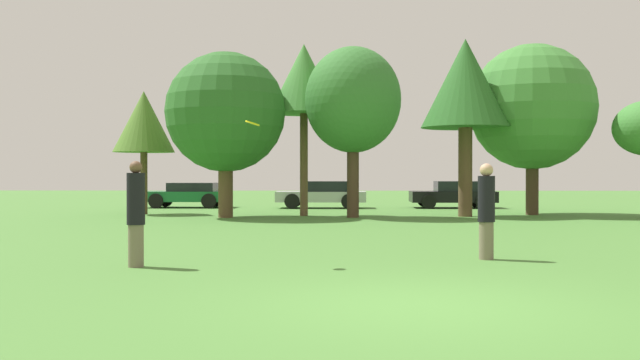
{
  "coord_description": "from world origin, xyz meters",
  "views": [
    {
      "loc": [
        -0.96,
        -8.32,
        1.53
      ],
      "look_at": [
        -1.29,
        4.91,
        1.43
      ],
      "focal_mm": 40.1,
      "sensor_mm": 36.0,
      "label": 1
    }
  ],
  "objects_px": {
    "tree_1": "(226,113)",
    "parked_car_silver": "(323,194)",
    "tree_5": "(532,107)",
    "parked_car_black": "(454,194)",
    "tree_0": "(144,122)",
    "frisbee": "(252,123)",
    "tree_4": "(465,85)",
    "person_catcher": "(486,210)",
    "tree_2": "(304,80)",
    "parked_car_green": "(188,194)",
    "person_thrower": "(136,213)",
    "tree_3": "(353,101)"
  },
  "relations": [
    {
      "from": "tree_4",
      "to": "tree_0",
      "type": "bearing_deg",
      "value": 174.25
    },
    {
      "from": "tree_0",
      "to": "tree_5",
      "type": "bearing_deg",
      "value": -0.15
    },
    {
      "from": "person_thrower",
      "to": "tree_5",
      "type": "height_order",
      "value": "tree_5"
    },
    {
      "from": "tree_0",
      "to": "tree_1",
      "type": "distance_m",
      "value": 4.04
    },
    {
      "from": "tree_3",
      "to": "parked_car_green",
      "type": "xyz_separation_m",
      "value": [
        -7.47,
        7.5,
        -3.53
      ]
    },
    {
      "from": "frisbee",
      "to": "tree_1",
      "type": "distance_m",
      "value": 13.55
    },
    {
      "from": "frisbee",
      "to": "tree_5",
      "type": "relative_size",
      "value": 0.04
    },
    {
      "from": "person_catcher",
      "to": "tree_2",
      "type": "xyz_separation_m",
      "value": [
        -3.93,
        13.58,
        4.14
      ]
    },
    {
      "from": "parked_car_silver",
      "to": "tree_1",
      "type": "bearing_deg",
      "value": 65.84
    },
    {
      "from": "tree_4",
      "to": "parked_car_green",
      "type": "distance_m",
      "value": 14.06
    },
    {
      "from": "frisbee",
      "to": "tree_4",
      "type": "relative_size",
      "value": 0.04
    },
    {
      "from": "parked_car_green",
      "to": "parked_car_black",
      "type": "distance_m",
      "value": 12.28
    },
    {
      "from": "person_catcher",
      "to": "tree_0",
      "type": "height_order",
      "value": "tree_0"
    },
    {
      "from": "tree_1",
      "to": "tree_5",
      "type": "xyz_separation_m",
      "value": [
        11.38,
        2.0,
        0.35
      ]
    },
    {
      "from": "tree_4",
      "to": "tree_1",
      "type": "bearing_deg",
      "value": -174.59
    },
    {
      "from": "person_thrower",
      "to": "frisbee",
      "type": "distance_m",
      "value": 2.44
    },
    {
      "from": "parked_car_green",
      "to": "tree_0",
      "type": "bearing_deg",
      "value": 84.79
    },
    {
      "from": "tree_2",
      "to": "parked_car_silver",
      "type": "height_order",
      "value": "tree_2"
    },
    {
      "from": "tree_5",
      "to": "parked_car_green",
      "type": "relative_size",
      "value": 1.67
    },
    {
      "from": "tree_2",
      "to": "person_catcher",
      "type": "bearing_deg",
      "value": -73.85
    },
    {
      "from": "parked_car_silver",
      "to": "parked_car_black",
      "type": "height_order",
      "value": "same"
    },
    {
      "from": "tree_2",
      "to": "tree_5",
      "type": "height_order",
      "value": "tree_5"
    },
    {
      "from": "person_thrower",
      "to": "tree_3",
      "type": "xyz_separation_m",
      "value": [
        3.87,
        13.73,
        3.27
      ]
    },
    {
      "from": "tree_1",
      "to": "parked_car_silver",
      "type": "bearing_deg",
      "value": 65.47
    },
    {
      "from": "person_catcher",
      "to": "parked_car_black",
      "type": "distance_m",
      "value": 20.13
    },
    {
      "from": "person_catcher",
      "to": "frisbee",
      "type": "height_order",
      "value": "frisbee"
    },
    {
      "from": "frisbee",
      "to": "parked_car_silver",
      "type": "relative_size",
      "value": 0.06
    },
    {
      "from": "person_thrower",
      "to": "person_catcher",
      "type": "xyz_separation_m",
      "value": [
        6.01,
        1.2,
        -0.0
      ]
    },
    {
      "from": "tree_1",
      "to": "tree_0",
      "type": "bearing_deg",
      "value": 149.69
    },
    {
      "from": "tree_2",
      "to": "parked_car_green",
      "type": "height_order",
      "value": "tree_2"
    },
    {
      "from": "person_thrower",
      "to": "parked_car_silver",
      "type": "relative_size",
      "value": 0.43
    },
    {
      "from": "person_thrower",
      "to": "tree_1",
      "type": "relative_size",
      "value": 0.3
    },
    {
      "from": "frisbee",
      "to": "tree_2",
      "type": "xyz_separation_m",
      "value": [
        0.19,
        14.43,
        2.63
      ]
    },
    {
      "from": "parked_car_black",
      "to": "frisbee",
      "type": "bearing_deg",
      "value": 72.28
    },
    {
      "from": "person_catcher",
      "to": "tree_5",
      "type": "distance_m",
      "value": 15.49
    },
    {
      "from": "tree_4",
      "to": "tree_2",
      "type": "bearing_deg",
      "value": 176.47
    },
    {
      "from": "person_catcher",
      "to": "parked_car_black",
      "type": "xyz_separation_m",
      "value": [
        2.67,
        19.95,
        -0.24
      ]
    },
    {
      "from": "frisbee",
      "to": "tree_1",
      "type": "xyz_separation_m",
      "value": [
        -2.55,
        13.24,
        1.34
      ]
    },
    {
      "from": "tree_4",
      "to": "tree_5",
      "type": "height_order",
      "value": "tree_5"
    },
    {
      "from": "frisbee",
      "to": "tree_3",
      "type": "height_order",
      "value": "tree_3"
    },
    {
      "from": "tree_5",
      "to": "tree_1",
      "type": "bearing_deg",
      "value": -170.03
    },
    {
      "from": "person_catcher",
      "to": "parked_car_black",
      "type": "bearing_deg",
      "value": -108.97
    },
    {
      "from": "person_catcher",
      "to": "tree_5",
      "type": "height_order",
      "value": "tree_5"
    },
    {
      "from": "tree_5",
      "to": "parked_car_green",
      "type": "distance_m",
      "value": 15.77
    },
    {
      "from": "tree_1",
      "to": "parked_car_black",
      "type": "relative_size",
      "value": 1.53
    },
    {
      "from": "frisbee",
      "to": "tree_1",
      "type": "height_order",
      "value": "tree_1"
    },
    {
      "from": "person_thrower",
      "to": "tree_1",
      "type": "height_order",
      "value": "tree_1"
    },
    {
      "from": "tree_1",
      "to": "parked_car_silver",
      "type": "height_order",
      "value": "tree_1"
    },
    {
      "from": "tree_5",
      "to": "parked_car_black",
      "type": "distance_m",
      "value": 6.84
    },
    {
      "from": "tree_5",
      "to": "person_thrower",
      "type": "bearing_deg",
      "value": -124.49
    }
  ]
}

